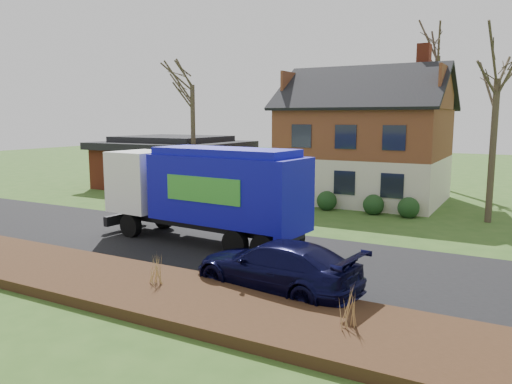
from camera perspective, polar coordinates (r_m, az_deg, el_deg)
The scene contains 13 objects.
ground at distance 19.84m, azimuth -5.34°, elevation -6.25°, with size 120.00×120.00×0.00m, color #2E501A.
road at distance 19.84m, azimuth -5.34°, elevation -6.22°, with size 80.00×7.00×0.02m, color black.
mulch_verge at distance 15.88m, azimuth -16.29°, elevation -9.79°, with size 80.00×3.50×0.30m, color black.
main_house at distance 31.20m, azimuth 11.50°, elevation 6.49°, with size 12.95×8.95×9.26m.
ranch_house at distance 36.92m, azimuth -9.49°, elevation 3.39°, with size 9.80×8.20×3.70m.
garbage_truck at distance 20.04m, azimuth -5.76°, elevation 0.42°, with size 9.20×3.11×3.88m.
silver_sedan at distance 25.09m, azimuth -7.01°, elevation -1.59°, with size 1.41×4.04×1.33m, color #B6B8BF.
navy_wagon at distance 14.69m, azimuth 2.29°, elevation -8.48°, with size 2.11×5.19×1.51m, color black.
tree_front_west at distance 32.50m, azimuth -7.34°, elevation 13.86°, with size 3.31×3.31×9.84m.
tree_front_east at distance 26.46m, azimuth 26.06°, elevation 13.96°, with size 3.52×3.52×9.76m.
tree_back at distance 39.43m, azimuth 20.17°, elevation 16.17°, with size 4.03×4.03×12.76m.
grass_clump_mid at distance 14.80m, azimuth -11.38°, elevation -8.58°, with size 0.31×0.26×0.88m.
grass_clump_east at distance 11.82m, azimuth 10.86°, elevation -12.85°, with size 0.38×0.31×0.94m.
Camera 1 is at (10.82, -15.85, 5.05)m, focal length 35.00 mm.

